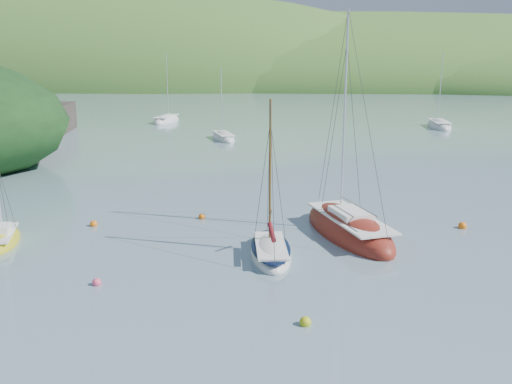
# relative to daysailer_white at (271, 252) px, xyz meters

# --- Properties ---
(ground) EXTENTS (700.00, 700.00, 0.00)m
(ground) POSITION_rel_daysailer_white_xyz_m (-2.64, -4.59, -0.20)
(ground) COLOR gray
(ground) RESTS_ON ground
(shoreline_hills) EXTENTS (690.00, 135.00, 56.00)m
(shoreline_hills) POSITION_rel_daysailer_white_xyz_m (-12.30, 167.83, -0.20)
(shoreline_hills) COLOR #38702B
(shoreline_hills) RESTS_ON ground
(daysailer_white) EXTENTS (2.77, 5.75, 8.49)m
(daysailer_white) POSITION_rel_daysailer_white_xyz_m (0.00, 0.00, 0.00)
(daysailer_white) COLOR white
(daysailer_white) RESTS_ON ground
(sloop_red) EXTENTS (6.34, 9.60, 13.46)m
(sloop_red) POSITION_rel_daysailer_white_xyz_m (4.21, 3.83, 0.04)
(sloop_red) COLOR maroon
(sloop_red) RESTS_ON ground
(sailboat_yellow) EXTENTS (3.30, 5.07, 6.27)m
(sailboat_yellow) POSITION_rel_daysailer_white_xyz_m (-14.83, 0.67, -0.04)
(sailboat_yellow) COLOR gold
(sailboat_yellow) RESTS_ON ground
(distant_sloop_a) EXTENTS (4.38, 6.61, 8.91)m
(distant_sloop_a) POSITION_rel_daysailer_white_xyz_m (-8.13, 38.38, -0.04)
(distant_sloop_a) COLOR white
(distant_sloop_a) RESTS_ON ground
(distant_sloop_b) EXTENTS (2.75, 7.70, 10.95)m
(distant_sloop_b) POSITION_rel_daysailer_white_xyz_m (19.48, 51.53, -0.02)
(distant_sloop_b) COLOR white
(distant_sloop_b) RESTS_ON ground
(distant_sloop_c) EXTENTS (3.51, 7.70, 10.61)m
(distant_sloop_c) POSITION_rel_daysailer_white_xyz_m (-18.85, 54.09, -0.02)
(distant_sloop_c) COLOR white
(distant_sloop_c) RESTS_ON ground
(mooring_buoys) EXTENTS (22.38, 14.07, 0.50)m
(mooring_buoys) POSITION_rel_daysailer_white_xyz_m (-0.40, 1.24, -0.08)
(mooring_buoys) COLOR #BBC618
(mooring_buoys) RESTS_ON ground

